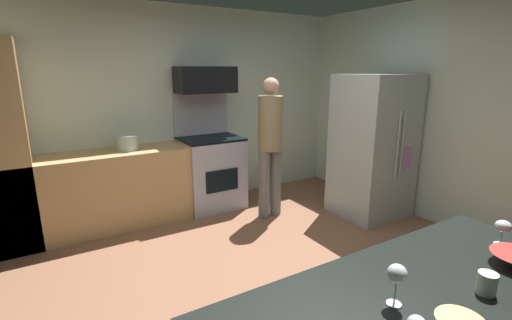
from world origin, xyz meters
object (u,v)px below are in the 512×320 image
oven_range (211,169)px  microwave (205,80)px  stock_pot (127,143)px  wine_glass_far (503,227)px  refrigerator (373,146)px  person_cook (270,141)px  wine_glass_mid (397,275)px  mug_coffee (487,283)px

oven_range → microwave: 1.17m
stock_pot → wine_glass_far: bearing=-70.6°
oven_range → stock_pot: 1.14m
refrigerator → person_cook: bearing=153.7°
microwave → oven_range: bearing=-90.0°
refrigerator → wine_glass_far: bearing=-124.4°
wine_glass_mid → stock_pot: 3.47m
oven_range → microwave: microwave is taller
wine_glass_mid → wine_glass_far: (0.90, 0.04, -0.03)m
refrigerator → mug_coffee: 3.07m
mug_coffee → wine_glass_far: bearing=20.0°
person_cook → mug_coffee: bearing=-106.0°
oven_range → refrigerator: size_ratio=0.86×
refrigerator → mug_coffee: bearing=-130.4°
oven_range → microwave: size_ratio=2.05×
refrigerator → wine_glass_far: 2.61m
mug_coffee → microwave: bearing=84.7°
wine_glass_far → stock_pot: stock_pot is taller
oven_range → mug_coffee: (-0.34, -3.60, 0.43)m
oven_range → wine_glass_mid: oven_range is taller
refrigerator → stock_pot: bearing=154.7°
wine_glass_mid → mug_coffee: size_ratio=1.90×
mug_coffee → stock_pot: bearing=100.9°
refrigerator → wine_glass_far: size_ratio=12.59×
wine_glass_far → mug_coffee: wine_glass_far is taller
refrigerator → stock_pot: refrigerator is taller
person_cook → wine_glass_far: person_cook is taller
oven_range → wine_glass_mid: bearing=-102.0°
wine_glass_far → mug_coffee: size_ratio=1.49×
microwave → person_cook: microwave is taller
person_cook → wine_glass_far: (-0.32, -2.73, 0.04)m
mug_coffee → person_cook: bearing=74.0°
wine_glass_mid → person_cook: bearing=66.1°
person_cook → stock_pot: (-1.53, 0.70, 0.02)m
microwave → wine_glass_mid: microwave is taller
wine_glass_far → mug_coffee: (-0.51, -0.19, -0.06)m
microwave → person_cook: (0.49, -0.78, -0.72)m
oven_range → stock_pot: (-1.04, 0.01, 0.47)m
oven_range → wine_glass_mid: size_ratio=8.53×
stock_pot → microwave: bearing=4.4°
refrigerator → stock_pot: (-2.68, 1.27, 0.11)m
refrigerator → wine_glass_mid: (-2.38, -2.19, 0.16)m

